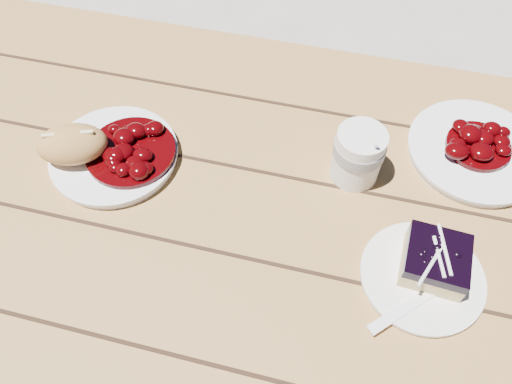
% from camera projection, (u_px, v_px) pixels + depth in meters
% --- Properties ---
extents(ground, '(60.00, 60.00, 0.00)m').
position_uv_depth(ground, '(172.00, 335.00, 1.43)').
color(ground, '#A5A095').
rests_on(ground, ground).
extents(picnic_table, '(2.00, 1.55, 0.75)m').
position_uv_depth(picnic_table, '(128.00, 232.00, 0.95)').
color(picnic_table, olive).
rests_on(picnic_table, ground).
extents(main_plate, '(0.21, 0.21, 0.02)m').
position_uv_depth(main_plate, '(115.00, 156.00, 0.83)').
color(main_plate, white).
rests_on(main_plate, picnic_table).
extents(goulash_stew, '(0.15, 0.15, 0.04)m').
position_uv_depth(goulash_stew, '(129.00, 146.00, 0.81)').
color(goulash_stew, '#3D0204').
rests_on(goulash_stew, main_plate).
extents(bread_roll, '(0.13, 0.11, 0.06)m').
position_uv_depth(bread_roll, '(72.00, 144.00, 0.80)').
color(bread_roll, '#B88547').
rests_on(bread_roll, main_plate).
extents(dessert_plate, '(0.17, 0.17, 0.01)m').
position_uv_depth(dessert_plate, '(422.00, 277.00, 0.71)').
color(dessert_plate, white).
rests_on(dessert_plate, picnic_table).
extents(blueberry_cake, '(0.09, 0.09, 0.05)m').
position_uv_depth(blueberry_cake, '(435.00, 260.00, 0.69)').
color(blueberry_cake, '#D5B774').
rests_on(blueberry_cake, dessert_plate).
extents(fork_dessert, '(0.13, 0.13, 0.00)m').
position_uv_depth(fork_dessert, '(406.00, 308.00, 0.68)').
color(fork_dessert, white).
rests_on(fork_dessert, dessert_plate).
extents(coffee_cup, '(0.08, 0.08, 0.10)m').
position_uv_depth(coffee_cup, '(358.00, 156.00, 0.78)').
color(coffee_cup, white).
rests_on(coffee_cup, picnic_table).
extents(second_plate, '(0.22, 0.22, 0.02)m').
position_uv_depth(second_plate, '(475.00, 151.00, 0.84)').
color(second_plate, white).
rests_on(second_plate, picnic_table).
extents(second_stew, '(0.11, 0.11, 0.04)m').
position_uv_depth(second_stew, '(482.00, 140.00, 0.82)').
color(second_stew, '#3D0204').
rests_on(second_stew, second_plate).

